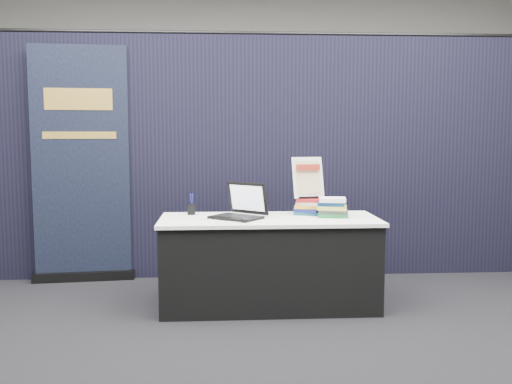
% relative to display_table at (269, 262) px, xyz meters
% --- Properties ---
extents(floor, '(8.00, 8.00, 0.00)m').
position_rel_display_table_xyz_m(floor, '(0.00, -0.55, -0.38)').
color(floor, black).
rests_on(floor, ground).
extents(wall_back, '(8.00, 0.02, 3.50)m').
position_rel_display_table_xyz_m(wall_back, '(0.00, 3.45, 1.37)').
color(wall_back, '#A9A7A0').
rests_on(wall_back, floor).
extents(drape_partition, '(6.00, 0.08, 2.40)m').
position_rel_display_table_xyz_m(drape_partition, '(0.00, 1.05, 0.82)').
color(drape_partition, black).
rests_on(drape_partition, floor).
extents(display_table, '(1.80, 0.75, 0.75)m').
position_rel_display_table_xyz_m(display_table, '(0.00, 0.00, 0.00)').
color(display_table, black).
rests_on(display_table, floor).
extents(laptop, '(0.47, 0.51, 0.29)m').
position_rel_display_table_xyz_m(laptop, '(-0.28, 0.01, 0.44)').
color(laptop, black).
rests_on(laptop, display_table).
extents(mouse, '(0.08, 0.11, 0.03)m').
position_rel_display_table_xyz_m(mouse, '(-0.21, -0.23, 0.39)').
color(mouse, black).
rests_on(mouse, display_table).
extents(brochure_left, '(0.31, 0.22, 0.00)m').
position_rel_display_table_xyz_m(brochure_left, '(-0.63, -0.15, 0.38)').
color(brochure_left, silver).
rests_on(brochure_left, display_table).
extents(brochure_mid, '(0.37, 0.31, 0.00)m').
position_rel_display_table_xyz_m(brochure_mid, '(-0.64, -0.22, 0.38)').
color(brochure_mid, white).
rests_on(brochure_mid, display_table).
extents(brochure_right, '(0.28, 0.21, 0.00)m').
position_rel_display_table_xyz_m(brochure_right, '(-0.31, -0.26, 0.38)').
color(brochure_right, silver).
rests_on(brochure_right, display_table).
extents(pen_cup, '(0.09, 0.09, 0.09)m').
position_rel_display_table_xyz_m(pen_cup, '(-0.65, 0.22, 0.42)').
color(pen_cup, black).
rests_on(pen_cup, display_table).
extents(book_stack_tall, '(0.24, 0.21, 0.14)m').
position_rel_display_table_xyz_m(book_stack_tall, '(0.35, 0.16, 0.44)').
color(book_stack_tall, navy).
rests_on(book_stack_tall, display_table).
extents(book_stack_short, '(0.26, 0.21, 0.16)m').
position_rel_display_table_xyz_m(book_stack_short, '(0.53, 0.01, 0.46)').
color(book_stack_short, '#1C6B33').
rests_on(book_stack_short, display_table).
extents(info_sign, '(0.28, 0.16, 0.37)m').
position_rel_display_table_xyz_m(info_sign, '(0.35, 0.19, 0.69)').
color(info_sign, black).
rests_on(info_sign, book_stack_tall).
extents(pullup_banner, '(0.97, 0.20, 2.28)m').
position_rel_display_table_xyz_m(pullup_banner, '(-1.75, 0.95, 0.64)').
color(pullup_banner, black).
rests_on(pullup_banner, floor).
extents(stacking_chair, '(0.50, 0.51, 1.04)m').
position_rel_display_table_xyz_m(stacking_chair, '(0.39, 0.89, 0.20)').
color(stacking_chair, black).
rests_on(stacking_chair, floor).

